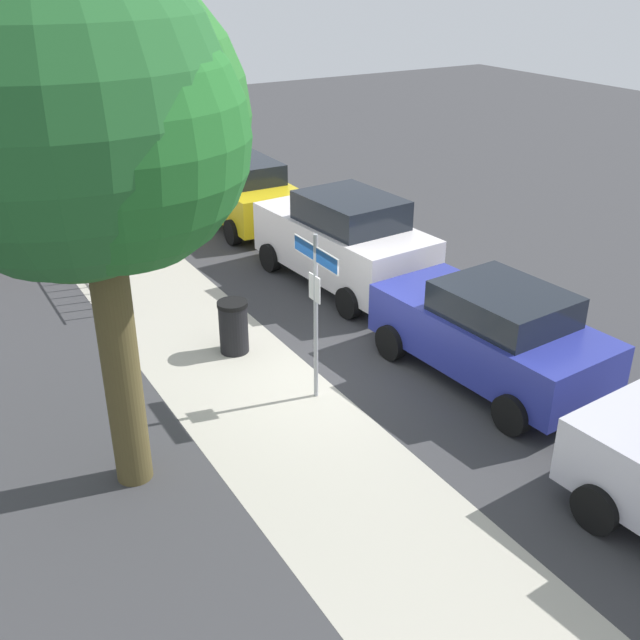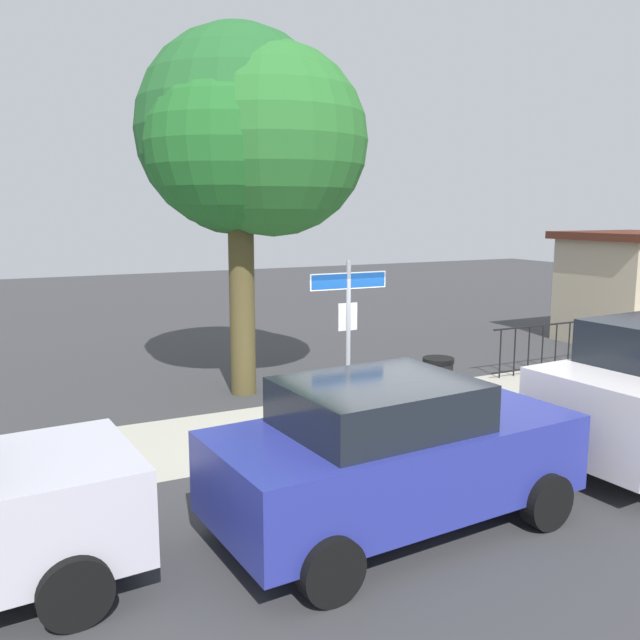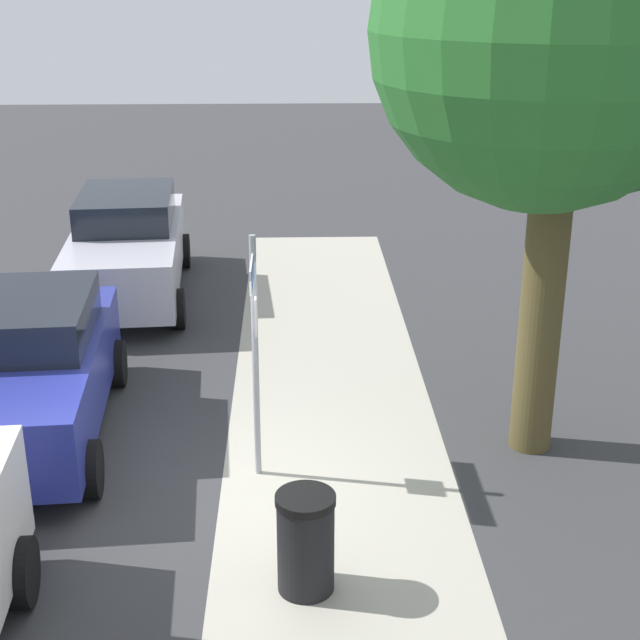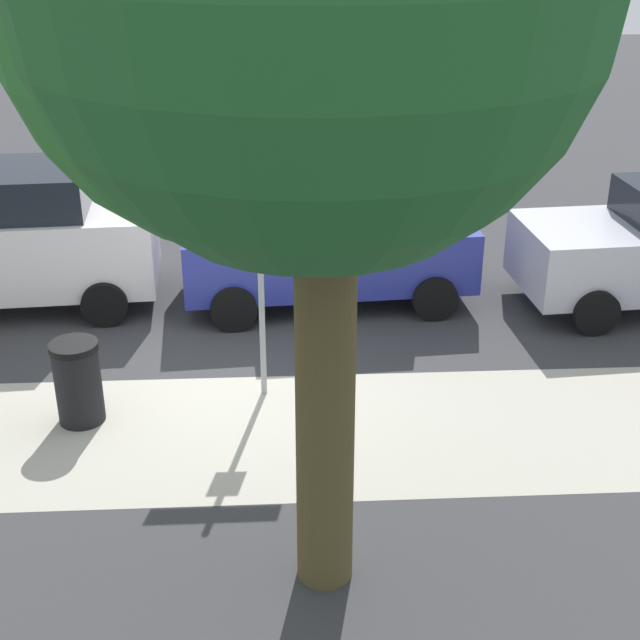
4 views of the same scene
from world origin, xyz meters
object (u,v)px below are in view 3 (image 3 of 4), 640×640
Objects in this scene: shade_tree at (572,27)px; car_silver at (128,246)px; street_sign at (254,314)px; car_blue at (24,370)px; trash_bin at (306,542)px.

car_silver is at bearing -135.20° from shade_tree.
car_blue is at bearing -109.14° from street_sign.
car_blue is at bearing -95.33° from shade_tree.
shade_tree is 1.45× the size of car_silver.
shade_tree reaches higher than street_sign.
car_silver is at bearing -160.43° from trash_bin.
car_silver is 1.12× the size of car_blue.
car_blue is (5.08, -0.40, -0.03)m from car_silver.
shade_tree is 7.19m from car_blue.
trash_bin is at bearing 15.29° from car_silver.
shade_tree is at bearing 132.43° from trash_bin.
shade_tree is 1.62× the size of car_blue.
car_silver is at bearing 171.31° from car_blue.
shade_tree is at bearing 97.25° from street_sign.
street_sign reaches higher than car_silver.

